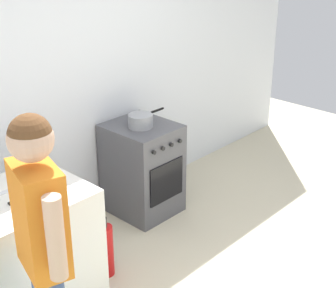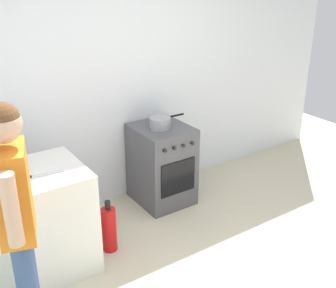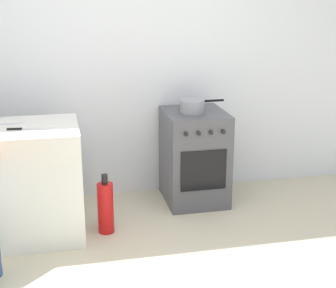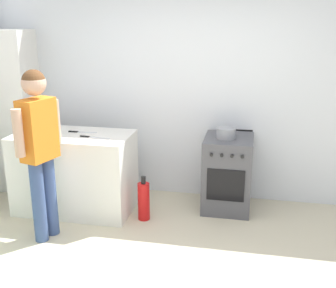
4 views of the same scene
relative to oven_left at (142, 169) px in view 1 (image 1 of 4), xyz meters
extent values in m
cube|color=silver|center=(-0.35, 0.37, 0.87)|extent=(6.00, 0.10, 2.60)
cube|color=#4C4C51|center=(0.00, 0.00, 0.00)|extent=(0.54, 0.60, 0.85)
cube|color=black|center=(0.00, -0.30, -0.03)|extent=(0.41, 0.01, 0.36)
cylinder|color=black|center=(-0.12, -0.12, 0.42)|extent=(0.17, 0.17, 0.01)
cylinder|color=black|center=(0.12, -0.12, 0.42)|extent=(0.17, 0.17, 0.01)
cylinder|color=black|center=(-0.12, 0.12, 0.42)|extent=(0.17, 0.17, 0.01)
cylinder|color=black|center=(0.12, 0.12, 0.42)|extent=(0.17, 0.17, 0.01)
cylinder|color=black|center=(-0.16, -0.31, 0.31)|extent=(0.04, 0.02, 0.04)
cylinder|color=black|center=(-0.05, -0.31, 0.31)|extent=(0.04, 0.02, 0.04)
cylinder|color=black|center=(0.05, -0.31, 0.31)|extent=(0.04, 0.02, 0.04)
cylinder|color=black|center=(0.16, -0.31, 0.31)|extent=(0.04, 0.02, 0.04)
cylinder|color=gray|center=(-0.03, -0.02, 0.48)|extent=(0.21, 0.21, 0.12)
cylinder|color=black|center=(0.16, -0.02, 0.52)|extent=(0.18, 0.02, 0.02)
cube|color=silver|center=(-1.35, -0.47, 0.48)|extent=(0.24, 0.06, 0.01)
cube|color=black|center=(-1.52, -0.45, 0.48)|extent=(0.11, 0.04, 0.01)
cube|color=orange|center=(-1.73, -1.05, 0.70)|extent=(0.29, 0.38, 0.59)
cylinder|color=tan|center=(-1.80, -1.28, 0.72)|extent=(0.09, 0.09, 0.44)
cylinder|color=tan|center=(-1.67, -0.82, 0.72)|extent=(0.09, 0.09, 0.44)
sphere|color=tan|center=(-1.73, -1.05, 1.14)|extent=(0.23, 0.23, 0.23)
sphere|color=brown|center=(-1.73, -1.05, 1.16)|extent=(0.21, 0.21, 0.21)
cylinder|color=red|center=(-0.87, -0.48, -0.22)|extent=(0.13, 0.13, 0.42)
cylinder|color=black|center=(-0.87, -0.48, 0.03)|extent=(0.05, 0.05, 0.08)
camera|label=1|loc=(-2.92, -3.03, 2.09)|focal=55.00mm
camera|label=2|loc=(-2.18, -3.37, 1.95)|focal=45.00mm
camera|label=3|loc=(-1.20, -4.30, 1.51)|focal=55.00mm
camera|label=4|loc=(0.23, -4.55, 1.72)|focal=45.00mm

